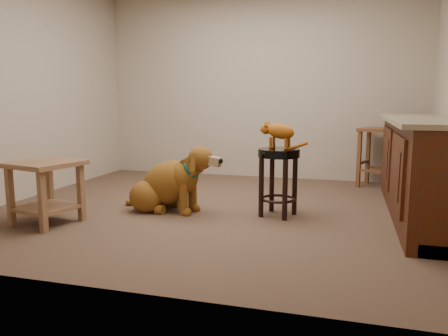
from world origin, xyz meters
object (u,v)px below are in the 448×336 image
(padded_stool, at_px, (278,168))
(side_table, at_px, (46,183))
(wood_stool, at_px, (376,157))
(golden_retriever, at_px, (169,185))
(tabby_kitten, at_px, (278,132))

(padded_stool, distance_m, side_table, 2.13)
(side_table, bearing_deg, wood_stool, 41.24)
(golden_retriever, relative_size, tabby_kitten, 2.39)
(wood_stool, height_order, golden_retriever, wood_stool)
(wood_stool, bearing_deg, side_table, -138.76)
(golden_retriever, bearing_deg, padded_stool, 14.39)
(padded_stool, relative_size, wood_stool, 0.86)
(padded_stool, height_order, tabby_kitten, tabby_kitten)
(side_table, distance_m, tabby_kitten, 2.16)
(side_table, xyz_separation_m, golden_retriever, (0.88, 0.72, -0.10))
(tabby_kitten, bearing_deg, side_table, -142.19)
(padded_stool, bearing_deg, side_table, -157.05)
(padded_stool, relative_size, tabby_kitten, 1.39)
(wood_stool, bearing_deg, golden_retriever, -138.05)
(golden_retriever, distance_m, tabby_kitten, 1.20)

